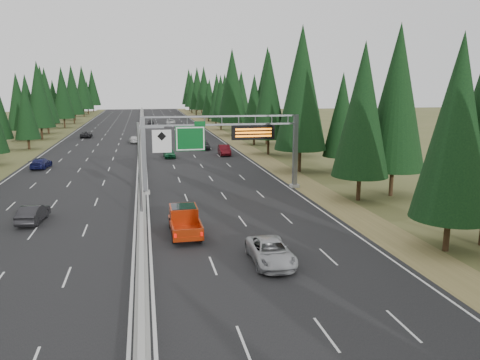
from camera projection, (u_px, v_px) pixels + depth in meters
name	position (u px, v px, depth m)	size (l,w,h in m)	color
road	(142.00, 142.00, 90.64)	(32.00, 260.00, 0.08)	black
shoulder_right	(232.00, 140.00, 94.17)	(3.60, 260.00, 0.06)	olive
shoulder_left	(45.00, 145.00, 87.12)	(3.60, 260.00, 0.06)	#4F5527
median_barrier	(142.00, 140.00, 90.57)	(0.70, 260.00, 0.85)	#969691
sign_gantry	(228.00, 141.00, 48.06)	(16.75, 0.98, 7.80)	slate
hov_sign_pole	(147.00, 165.00, 37.00)	(2.80, 0.50, 8.00)	slate
tree_row_right	(265.00, 94.00, 83.46)	(11.51, 241.97, 18.75)	black
silver_minivan	(271.00, 252.00, 28.91)	(2.39, 5.19, 1.44)	#A6A8AB
red_pickup	(184.00, 219.00, 34.84)	(2.11, 5.91, 1.93)	black
car_ahead_green	(169.00, 153.00, 71.14)	(1.64, 4.09, 1.39)	#176438
car_ahead_dkred	(224.00, 150.00, 73.82)	(1.67, 4.79, 1.58)	#540C13
car_ahead_dkgrey	(204.00, 145.00, 80.35)	(1.90, 4.66, 1.35)	black
car_ahead_white	(171.00, 122.00, 130.21)	(2.45, 5.31, 1.47)	silver
car_ahead_far	(151.00, 123.00, 128.79)	(1.68, 4.19, 1.43)	black
car_onc_near	(33.00, 213.00, 37.54)	(1.52, 4.37, 1.44)	black
car_onc_blue	(41.00, 163.00, 61.97)	(1.92, 4.72, 1.37)	#161A4F
car_onc_white	(134.00, 139.00, 88.92)	(1.70, 4.22, 1.44)	silver
car_onc_far	(86.00, 134.00, 98.29)	(2.17, 4.71, 1.31)	black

